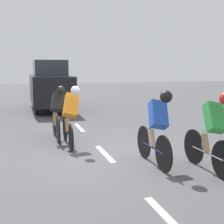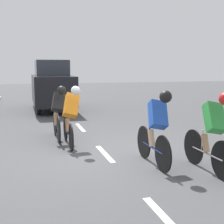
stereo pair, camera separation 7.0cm
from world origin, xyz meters
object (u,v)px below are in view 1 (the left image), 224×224
cyclist_black (58,112)px  cyclist_green (213,131)px  cyclist_blue (157,126)px  support_car (50,85)px  cyclist_orange (70,114)px

cyclist_black → cyclist_green: cyclist_green is taller
cyclist_blue → support_car: (1.25, -8.79, 0.31)m
cyclist_blue → cyclist_green: bearing=140.5°
cyclist_black → support_car: 6.04m
cyclist_blue → cyclist_green: (-0.81, 0.67, -0.01)m
cyclist_black → cyclist_green: 4.21m
cyclist_blue → cyclist_orange: cyclist_blue is taller
cyclist_black → cyclist_green: (-2.43, 3.44, 0.03)m
cyclist_orange → cyclist_blue: bearing=125.3°
cyclist_blue → support_car: bearing=-81.9°
cyclist_green → cyclist_blue: bearing=-39.5°
cyclist_blue → support_car: 8.88m
cyclist_green → cyclist_orange: size_ratio=1.02×
cyclist_green → cyclist_orange: bearing=-50.1°
cyclist_blue → cyclist_orange: bearing=-54.7°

